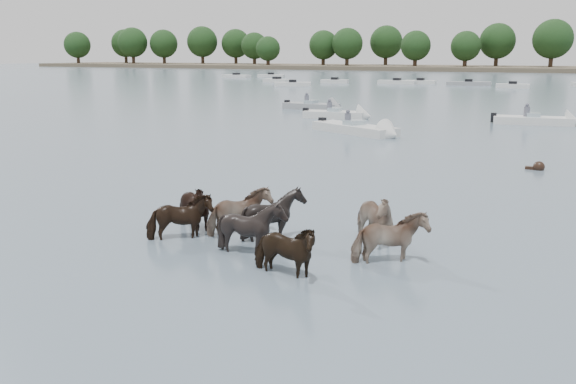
% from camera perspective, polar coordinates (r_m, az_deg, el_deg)
% --- Properties ---
extents(ground, '(400.00, 400.00, 0.00)m').
position_cam_1_polar(ground, '(14.50, 0.42, -5.07)').
color(ground, '#4A5D6A').
rests_on(ground, ground).
extents(shoreline, '(160.00, 30.00, 1.00)m').
position_cam_1_polar(shoreline, '(179.37, -0.22, 11.64)').
color(shoreline, '#4C4233').
rests_on(shoreline, ground).
extents(pony_herd, '(7.23, 4.30, 1.47)m').
position_cam_1_polar(pony_herd, '(14.42, -1.61, -3.10)').
color(pony_herd, black).
rests_on(pony_herd, ground).
extents(swimming_pony, '(0.72, 0.44, 0.44)m').
position_cam_1_polar(swimming_pony, '(25.73, 22.24, 2.15)').
color(swimming_pony, black).
rests_on(swimming_pony, ground).
extents(motorboat_a, '(4.91, 2.09, 1.92)m').
position_cam_1_polar(motorboat_a, '(42.76, 5.31, 7.15)').
color(motorboat_a, silver).
rests_on(motorboat_a, ground).
extents(motorboat_b, '(6.04, 4.17, 1.92)m').
position_cam_1_polar(motorboat_b, '(34.46, 7.12, 5.72)').
color(motorboat_b, silver).
rests_on(motorboat_b, ground).
extents(motorboat_c, '(5.46, 2.20, 1.92)m').
position_cam_1_polar(motorboat_c, '(42.18, 22.87, 6.12)').
color(motorboat_c, silver).
rests_on(motorboat_c, ground).
extents(motorboat_f, '(5.17, 2.04, 1.92)m').
position_cam_1_polar(motorboat_f, '(49.25, 2.94, 7.94)').
color(motorboat_f, gray).
rests_on(motorboat_f, ground).
extents(distant_flotilla, '(107.61, 28.33, 0.93)m').
position_cam_1_polar(distant_flotilla, '(89.65, 22.52, 9.25)').
color(distant_flotilla, silver).
rests_on(distant_flotilla, ground).
extents(treeline, '(150.21, 22.92, 12.36)m').
position_cam_1_polar(treeline, '(181.49, -1.10, 13.69)').
color(treeline, '#382619').
rests_on(treeline, ground).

